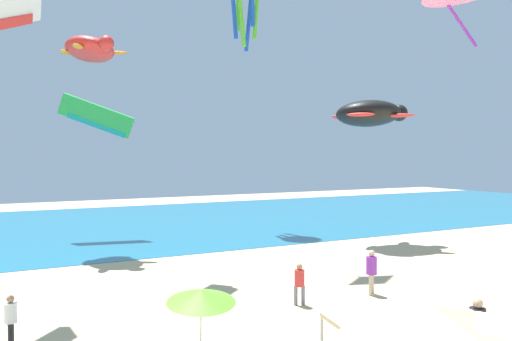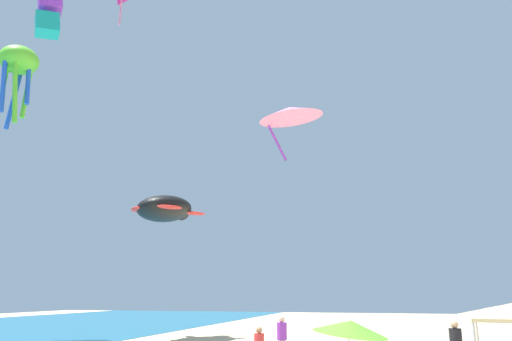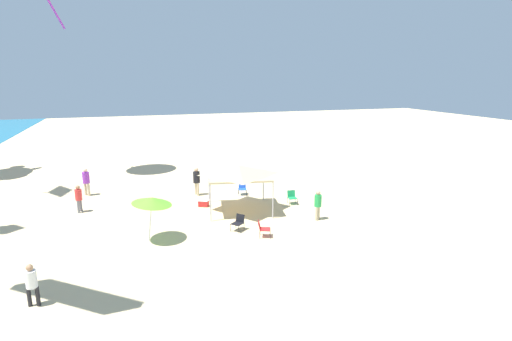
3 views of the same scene
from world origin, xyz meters
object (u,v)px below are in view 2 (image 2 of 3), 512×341
kite_turtle_black (165,209)px  kite_box_purple (49,13)px  person_by_tent (282,334)px  kite_delta_pink (290,113)px  kite_octopus_lime (18,64)px  beach_umbrella (350,327)px

kite_turtle_black → kite_box_purple: 15.84m
person_by_tent → kite_turtle_black: (8.40, 10.14, 7.55)m
person_by_tent → kite_delta_pink: (6.09, 0.59, 12.99)m
kite_turtle_black → kite_octopus_lime: 15.33m
kite_turtle_black → kite_delta_pink: bearing=-99.7°
person_by_tent → kite_turtle_black: kite_turtle_black is taller
person_by_tent → kite_turtle_black: bearing=-170.9°
beach_umbrella → kite_turtle_black: bearing=38.3°
kite_turtle_black → kite_delta_pink: size_ratio=0.96×
kite_turtle_black → kite_octopus_lime: kite_octopus_lime is taller
person_by_tent → kite_box_purple: bearing=-99.2°
person_by_tent → beach_umbrella: bearing=-18.9°
kite_turtle_black → kite_box_purple: bearing=-173.4°
beach_umbrella → kite_box_purple: (3.27, 13.25, 13.30)m
kite_turtle_black → kite_octopus_lime: size_ratio=0.92×
beach_umbrella → kite_octopus_lime: kite_octopus_lime is taller
kite_box_purple → kite_octopus_lime: 15.40m
beach_umbrella → kite_octopus_lime: bearing=61.1°
beach_umbrella → person_by_tent: (9.21, 3.78, -0.94)m
beach_umbrella → kite_octopus_lime: size_ratio=0.39×
kite_box_purple → person_by_tent: bearing=79.9°
kite_octopus_lime → kite_delta_pink: bearing=171.0°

